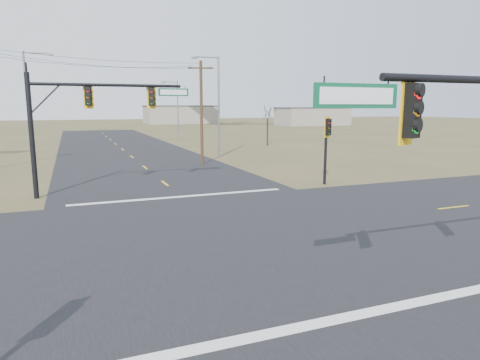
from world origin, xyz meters
name	(u,v)px	position (x,y,z in m)	size (l,w,h in m)	color
ground	(227,234)	(0.00, 0.00, 0.00)	(320.00, 320.00, 0.00)	brown
road_ew	(227,234)	(0.00, 0.00, 0.01)	(160.00, 14.00, 0.02)	black
road_ns	(227,234)	(0.00, 0.00, 0.01)	(14.00, 160.00, 0.02)	black
stop_bar_near	(336,320)	(0.00, -7.50, 0.03)	(12.00, 0.40, 0.01)	silver
stop_bar_far	(182,197)	(0.00, 7.50, 0.03)	(12.00, 0.40, 0.01)	silver
mast_arm_far	(90,108)	(-4.44, 10.14, 4.91)	(8.84, 0.59, 6.77)	black
pedestal_signal_ne	(327,135)	(9.61, 7.86, 3.22)	(0.67, 0.59, 4.41)	black
utility_pole_near	(201,111)	(4.94, 20.04, 4.57)	(2.10, 0.66, 8.75)	#4D3721
streetlight_a	(217,101)	(7.86, 24.68, 5.50)	(2.72, 0.26, 9.79)	gray
streetlight_b	(177,107)	(9.69, 49.33, 4.94)	(2.46, 0.31, 8.81)	gray
streetlight_c	(29,96)	(-9.42, 36.25, 6.06)	(3.01, 0.35, 10.78)	gray
bare_tree_c	(268,112)	(18.25, 35.07, 4.28)	(2.76, 2.76, 5.45)	black
warehouse_mid	(180,115)	(25.00, 110.00, 2.50)	(20.00, 12.00, 5.00)	gray
warehouse_right	(312,117)	(55.00, 85.00, 2.25)	(18.00, 10.00, 4.50)	gray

